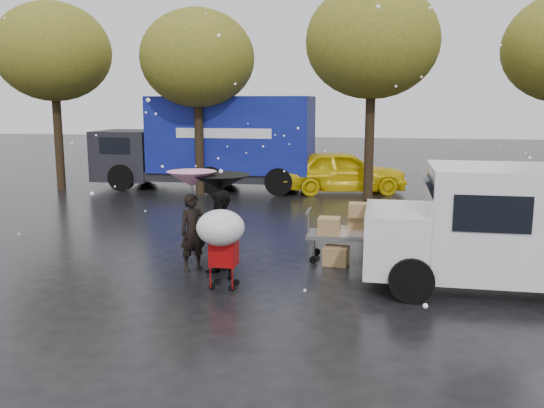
% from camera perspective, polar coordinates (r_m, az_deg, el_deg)
% --- Properties ---
extents(ground, '(90.00, 90.00, 0.00)m').
position_cam_1_polar(ground, '(10.70, -5.65, -7.91)').
color(ground, black).
rests_on(ground, ground).
extents(person_pink, '(0.65, 0.65, 1.52)m').
position_cam_1_polar(person_pink, '(11.49, -7.83, -2.76)').
color(person_pink, black).
rests_on(person_pink, ground).
extents(person_middle, '(1.03, 0.95, 1.69)m').
position_cam_1_polar(person_middle, '(10.90, -4.99, -2.97)').
color(person_middle, black).
rests_on(person_middle, ground).
extents(person_black, '(0.95, 0.77, 1.52)m').
position_cam_1_polar(person_black, '(11.48, -5.10, -2.74)').
color(person_black, black).
rests_on(person_black, ground).
extents(umbrella_pink, '(0.97, 0.97, 1.97)m').
position_cam_1_polar(umbrella_pink, '(11.30, -7.96, 2.46)').
color(umbrella_pink, '#4C4C4C').
rests_on(umbrella_pink, ground).
extents(umbrella_black, '(1.20, 1.20, 1.90)m').
position_cam_1_polar(umbrella_black, '(11.30, -5.18, 2.16)').
color(umbrella_black, '#4C4C4C').
rests_on(umbrella_black, ground).
extents(vendor_cart, '(1.52, 0.80, 1.27)m').
position_cam_1_polar(vendor_cart, '(12.07, 7.54, -2.31)').
color(vendor_cart, slate).
rests_on(vendor_cart, ground).
extents(shopping_cart, '(0.84, 0.84, 1.46)m').
position_cam_1_polar(shopping_cart, '(10.07, -5.07, -2.78)').
color(shopping_cart, '#AF0A0B').
rests_on(shopping_cart, ground).
extents(white_van, '(4.91, 2.18, 2.20)m').
position_cam_1_polar(white_van, '(10.90, 23.14, -2.06)').
color(white_van, white).
rests_on(white_van, ground).
extents(blue_truck, '(8.30, 2.60, 3.50)m').
position_cam_1_polar(blue_truck, '(22.09, -6.06, 6.03)').
color(blue_truck, navy).
rests_on(blue_truck, ground).
extents(box_ground_near, '(0.55, 0.47, 0.45)m').
position_cam_1_polar(box_ground_near, '(11.46, 11.30, -5.68)').
color(box_ground_near, olive).
rests_on(box_ground_near, ground).
extents(box_ground_far, '(0.54, 0.45, 0.38)m').
position_cam_1_polar(box_ground_far, '(11.89, 6.35, -5.13)').
color(box_ground_far, olive).
rests_on(box_ground_far, ground).
extents(yellow_taxi, '(4.93, 2.83, 1.58)m').
position_cam_1_polar(yellow_taxi, '(21.26, 7.01, 3.23)').
color(yellow_taxi, yellow).
rests_on(yellow_taxi, ground).
extents(tree_row, '(21.60, 4.40, 7.12)m').
position_cam_1_polar(tree_row, '(20.12, 1.11, 15.00)').
color(tree_row, black).
rests_on(tree_row, ground).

